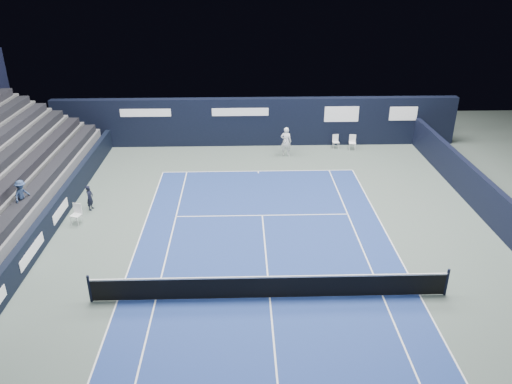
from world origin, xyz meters
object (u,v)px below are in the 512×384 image
at_px(folding_chair_back_a, 352,140).
at_px(line_judge_chair, 77,212).
at_px(tennis_player, 286,141).
at_px(folding_chair_back_b, 336,140).
at_px(tennis_net, 270,286).

xyz_separation_m(folding_chair_back_a, line_judge_chair, (-14.75, -9.52, -0.08)).
relative_size(folding_chair_back_a, tennis_player, 0.52).
height_order(line_judge_chair, tennis_player, tennis_player).
relative_size(line_judge_chair, tennis_player, 0.53).
distance_m(folding_chair_back_a, line_judge_chair, 17.56).
height_order(folding_chair_back_a, folding_chair_back_b, folding_chair_back_a).
bearing_deg(folding_chair_back_b, tennis_net, -112.68).
bearing_deg(tennis_player, folding_chair_back_a, 13.33).
bearing_deg(line_judge_chair, tennis_net, -16.43).
distance_m(folding_chair_back_b, tennis_net, 16.51).
xyz_separation_m(folding_chair_back_a, tennis_net, (-6.17, -15.43, -0.12)).
bearing_deg(folding_chair_back_a, line_judge_chair, -140.69).
relative_size(folding_chair_back_b, tennis_net, 0.07).
xyz_separation_m(folding_chair_back_b, line_judge_chair, (-13.72, -9.77, 0.05)).
height_order(folding_chair_back_a, tennis_net, tennis_net).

